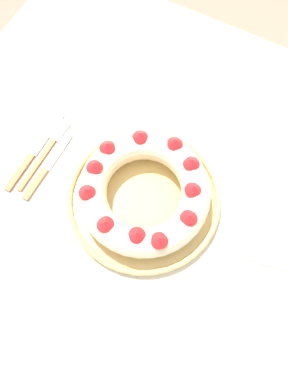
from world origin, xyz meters
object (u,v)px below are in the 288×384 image
(serving_dish, at_px, (144,199))
(napkin, at_px, (274,242))
(cake_knife, at_px, (45,170))
(fork, at_px, (47,150))
(bundt_cake, at_px, (144,192))
(serving_knife, at_px, (31,156))

(serving_dish, height_order, napkin, serving_dish)
(serving_dish, bearing_deg, cake_knife, -169.41)
(fork, height_order, cake_knife, cake_knife)
(bundt_cake, relative_size, fork, 1.40)
(bundt_cake, distance_m, serving_knife, 0.29)
(bundt_cake, height_order, fork, bundt_cake)
(bundt_cake, bearing_deg, serving_dish, -37.71)
(serving_dish, relative_size, bundt_cake, 1.20)
(serving_dish, height_order, serving_knife, serving_dish)
(bundt_cake, relative_size, serving_knife, 1.25)
(serving_dish, height_order, bundt_cake, bundt_cake)
(serving_knife, bearing_deg, serving_dish, 10.08)
(bundt_cake, distance_m, napkin, 0.30)
(fork, height_order, serving_knife, serving_knife)
(cake_knife, bearing_deg, napkin, 4.73)
(serving_dish, distance_m, serving_knife, 0.29)
(cake_knife, height_order, napkin, cake_knife)
(serving_knife, relative_size, napkin, 1.46)
(bundt_cake, relative_size, cake_knife, 1.51)
(serving_dish, xyz_separation_m, cake_knife, (-0.24, -0.04, -0.01))
(bundt_cake, relative_size, napkin, 1.81)
(serving_knife, bearing_deg, napkin, 11.94)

